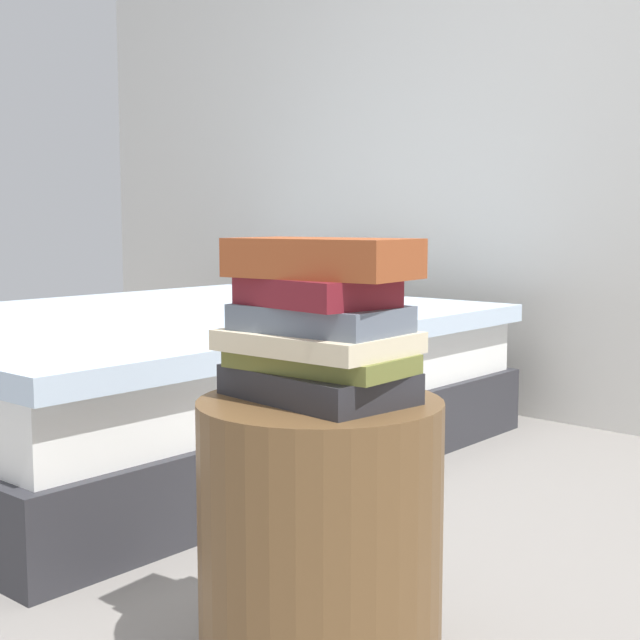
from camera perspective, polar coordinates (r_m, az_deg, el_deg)
The scene contains 8 objects.
bed at distance 3.00m, azimuth -9.25°, elevation -3.73°, with size 1.63×2.07×0.62m.
side_table at distance 1.51m, azimuth -0.00°, elevation -13.95°, with size 0.41×0.41×0.47m, color brown.
book_charcoal at distance 1.45m, azimuth -0.16°, elevation -4.16°, with size 0.30×0.19×0.05m, color #28282D.
book_olive at distance 1.43m, azimuth 0.07°, elevation -2.69°, with size 0.30×0.16×0.03m, color olive.
book_cream at distance 1.43m, azimuth -0.15°, elevation -1.37°, with size 0.29×0.21×0.03m, color beige.
book_slate at distance 1.42m, azimuth 0.06°, elevation 0.11°, with size 0.27×0.17×0.04m, color slate.
book_maroon at distance 1.42m, azimuth -0.35°, elevation 1.87°, with size 0.23×0.16×0.05m, color maroon.
book_rust at distance 1.40m, azimuth 0.13°, elevation 4.04°, with size 0.30×0.16×0.06m, color #994723.
Camera 1 is at (0.98, -1.02, 0.76)m, focal length 49.38 mm.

